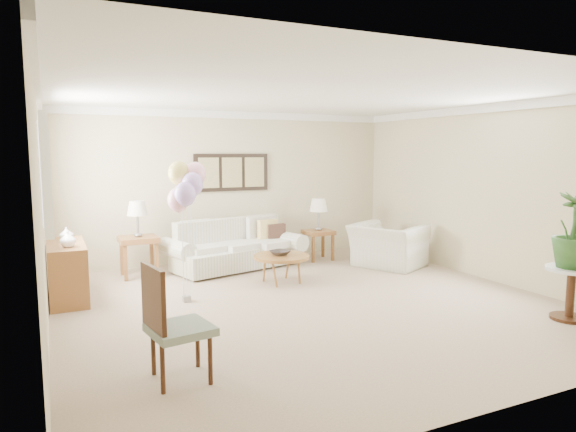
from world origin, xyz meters
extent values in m
plane|color=tan|center=(0.00, 0.00, 0.00)|extent=(6.00, 6.00, 0.00)
cube|color=beige|center=(0.00, 3.00, 1.30)|extent=(6.00, 0.04, 2.60)
cube|color=beige|center=(0.00, -3.00, 1.30)|extent=(6.00, 0.04, 2.60)
cube|color=beige|center=(-3.00, 0.00, 1.30)|extent=(0.04, 6.00, 2.60)
cube|color=beige|center=(3.00, 0.00, 1.30)|extent=(0.04, 6.00, 2.60)
cube|color=white|center=(0.00, 0.00, 2.59)|extent=(6.00, 6.00, 0.02)
cube|color=white|center=(0.00, 2.97, 2.54)|extent=(6.00, 0.06, 0.12)
cube|color=white|center=(-2.97, 0.00, 2.54)|extent=(0.06, 6.00, 0.12)
cube|color=white|center=(2.97, 0.00, 2.54)|extent=(0.06, 6.00, 0.12)
cube|color=white|center=(-2.98, 1.50, 1.65)|extent=(0.04, 1.40, 1.20)
cube|color=white|center=(-2.94, 0.65, 1.65)|extent=(0.10, 0.22, 1.40)
cube|color=white|center=(-2.94, 2.35, 1.65)|extent=(0.10, 0.22, 1.40)
cube|color=black|center=(0.00, 2.97, 1.55)|extent=(1.35, 0.04, 0.65)
cube|color=#8C8C59|center=(-0.42, 2.94, 1.55)|extent=(0.36, 0.02, 0.52)
cube|color=#8C8C59|center=(0.00, 2.94, 1.55)|extent=(0.36, 0.02, 0.52)
cube|color=#8C8C59|center=(0.42, 2.94, 1.55)|extent=(0.36, 0.02, 0.52)
cube|color=silver|center=(-0.22, 2.23, 0.20)|extent=(2.12, 1.28, 0.32)
cube|color=silver|center=(-0.22, 2.52, 0.56)|extent=(1.97, 0.68, 0.50)
cylinder|color=silver|center=(-1.16, 2.23, 0.41)|extent=(0.48, 0.86, 0.29)
cylinder|color=silver|center=(0.73, 2.23, 0.41)|extent=(0.48, 0.86, 0.29)
cube|color=white|center=(-0.79, 2.18, 0.40)|extent=(0.68, 0.76, 0.11)
cube|color=white|center=(-0.22, 2.18, 0.40)|extent=(0.68, 0.76, 0.11)
cube|color=white|center=(0.35, 2.18, 0.40)|extent=(0.68, 0.76, 0.11)
cube|color=#9BB1CD|center=(-0.92, 2.34, 0.59)|extent=(0.34, 0.11, 0.34)
cube|color=#E3C372|center=(0.41, 2.34, 0.59)|extent=(0.34, 0.11, 0.34)
cube|color=#3E281F|center=(0.55, 2.27, 0.54)|extent=(0.31, 0.09, 0.31)
cube|color=silver|center=(-0.22, 2.23, 0.02)|extent=(1.80, 0.72, 0.04)
cube|color=brown|center=(-1.72, 2.37, 0.58)|extent=(0.57, 0.52, 0.08)
cube|color=brown|center=(-1.95, 2.16, 0.27)|extent=(0.05, 0.05, 0.54)
cube|color=brown|center=(-1.49, 2.16, 0.27)|extent=(0.05, 0.05, 0.54)
cube|color=brown|center=(-1.95, 2.57, 0.27)|extent=(0.05, 0.05, 0.54)
cube|color=brown|center=(-1.49, 2.57, 0.27)|extent=(0.05, 0.05, 0.54)
cube|color=brown|center=(1.37, 2.30, 0.49)|extent=(0.48, 0.44, 0.07)
cube|color=brown|center=(1.18, 2.12, 0.23)|extent=(0.04, 0.04, 0.46)
cube|color=brown|center=(1.56, 2.12, 0.23)|extent=(0.04, 0.04, 0.46)
cube|color=brown|center=(1.18, 2.47, 0.23)|extent=(0.04, 0.04, 0.46)
cube|color=brown|center=(1.56, 2.47, 0.23)|extent=(0.04, 0.04, 0.46)
cylinder|color=gray|center=(-1.72, 2.37, 0.65)|extent=(0.13, 0.13, 0.05)
cylinder|color=gray|center=(-1.72, 2.37, 0.81)|extent=(0.04, 0.04, 0.27)
cone|color=silver|center=(-1.72, 2.37, 1.06)|extent=(0.31, 0.31, 0.22)
cylinder|color=gray|center=(1.37, 2.30, 0.56)|extent=(0.13, 0.13, 0.06)
cylinder|color=gray|center=(1.37, 2.30, 0.73)|extent=(0.04, 0.04, 0.28)
cone|color=silver|center=(1.37, 2.30, 0.98)|extent=(0.32, 0.32, 0.23)
cylinder|color=brown|center=(0.10, 1.09, 0.39)|extent=(0.82, 0.82, 0.05)
cylinder|color=brown|center=(0.30, 1.28, 0.18)|extent=(0.03, 0.03, 0.37)
cylinder|color=brown|center=(-0.09, 1.28, 0.18)|extent=(0.03, 0.03, 0.37)
cylinder|color=brown|center=(-0.09, 0.90, 0.18)|extent=(0.03, 0.03, 0.37)
cylinder|color=brown|center=(0.30, 0.90, 0.18)|extent=(0.03, 0.03, 0.37)
imported|color=#2B2421|center=(0.09, 1.10, 0.45)|extent=(0.36, 0.36, 0.07)
imported|color=silver|center=(2.16, 1.31, 0.36)|extent=(1.34, 1.40, 0.71)
cylinder|color=silver|center=(2.40, -1.82, 0.59)|extent=(0.56, 0.56, 0.04)
cylinder|color=#371B0D|center=(2.40, -1.82, 0.29)|extent=(0.09, 0.09, 0.56)
cylinder|color=#371B0D|center=(2.40, -1.82, 0.00)|extent=(0.41, 0.41, 0.01)
imported|color=#23461C|center=(2.38, -1.83, 1.03)|extent=(0.59, 0.59, 0.85)
cube|color=gray|center=(-1.99, -1.48, 0.44)|extent=(0.56, 0.56, 0.07)
cylinder|color=#371B0D|center=(-2.19, -1.68, 0.20)|extent=(0.04, 0.04, 0.40)
cylinder|color=#371B0D|center=(-1.80, -1.68, 0.20)|extent=(0.04, 0.04, 0.40)
cylinder|color=#371B0D|center=(-2.19, -1.29, 0.20)|extent=(0.04, 0.04, 0.40)
cylinder|color=#371B0D|center=(-1.80, -1.29, 0.20)|extent=(0.04, 0.04, 0.40)
cube|color=#371B0D|center=(-2.21, -1.48, 0.73)|extent=(0.11, 0.47, 0.53)
cube|color=brown|center=(-2.76, 1.50, 0.37)|extent=(0.45, 1.20, 0.74)
cube|color=#371B0D|center=(-2.75, 1.20, 0.37)|extent=(0.46, 0.02, 0.70)
cube|color=#371B0D|center=(-2.75, 1.80, 0.37)|extent=(0.46, 0.02, 0.70)
imported|color=white|center=(-2.74, 1.20, 0.84)|extent=(0.23, 0.23, 0.20)
imported|color=silver|center=(-2.74, 1.69, 0.83)|extent=(0.19, 0.19, 0.19)
cube|color=gray|center=(-1.39, 0.74, 0.04)|extent=(0.10, 0.10, 0.08)
ellipsoid|color=#FFABC8|center=(-1.47, 0.70, 1.32)|extent=(0.27, 0.27, 0.31)
cylinder|color=silver|center=(-1.43, 0.72, 0.62)|extent=(0.01, 0.01, 1.09)
ellipsoid|color=#B693E8|center=(-1.30, 0.70, 1.50)|extent=(0.27, 0.27, 0.31)
cylinder|color=silver|center=(-1.34, 0.72, 0.71)|extent=(0.01, 0.01, 1.28)
ellipsoid|color=#DAC85C|center=(-1.43, 0.84, 1.64)|extent=(0.27, 0.27, 0.31)
cylinder|color=silver|center=(-1.41, 0.79, 0.78)|extent=(0.01, 0.01, 1.41)
ellipsoid|color=#FFABC8|center=(-1.22, 0.82, 1.63)|extent=(0.27, 0.27, 0.31)
cylinder|color=silver|center=(-1.31, 0.78, 0.78)|extent=(0.01, 0.01, 1.40)
ellipsoid|color=#B693E8|center=(-1.41, 0.61, 1.39)|extent=(0.27, 0.27, 0.31)
cylinder|color=silver|center=(-1.40, 0.68, 0.66)|extent=(0.01, 0.01, 1.16)
camera|label=1|loc=(-2.93, -5.59, 1.91)|focal=32.00mm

